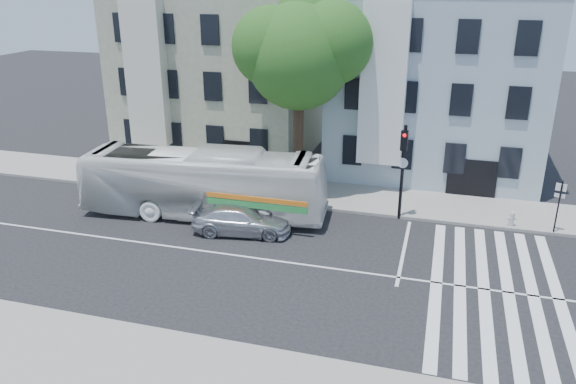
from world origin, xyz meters
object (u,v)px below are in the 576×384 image
at_px(fire_hydrant, 512,218).
at_px(sedan, 242,220).
at_px(traffic_signal, 403,160).
at_px(bus, 204,183).

bearing_deg(fire_hydrant, sedan, -161.93).
bearing_deg(traffic_signal, fire_hydrant, 12.35).
distance_m(traffic_signal, fire_hydrant, 5.93).
xyz_separation_m(traffic_signal, fire_hydrant, (5.32, 0.36, -2.59)).
xyz_separation_m(bus, fire_hydrant, (14.92, 2.49, -1.19)).
height_order(sedan, fire_hydrant, sedan).
xyz_separation_m(bus, traffic_signal, (9.60, 2.13, 1.40)).
bearing_deg(fire_hydrant, bus, -170.54).
bearing_deg(sedan, traffic_signal, -71.14).
bearing_deg(traffic_signal, sedan, -143.88).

